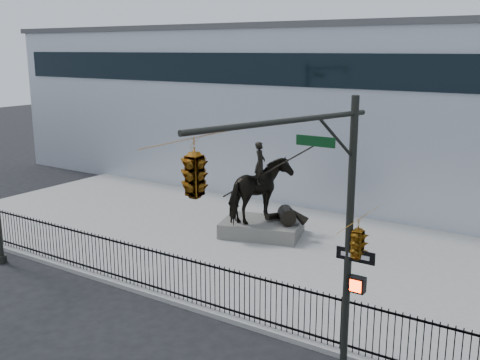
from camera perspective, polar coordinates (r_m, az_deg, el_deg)
The scene contains 7 objects.
ground at distance 18.34m, azimuth -10.94°, elevation -12.91°, with size 120.00×120.00×0.00m, color black.
plaza at distance 23.38m, azimuth 1.18°, elevation -6.62°, with size 30.00×12.00×0.15m, color gray.
building at distance 33.89m, azimuth 13.17°, elevation 6.92°, with size 44.00×14.00×9.00m, color silver.
picket_fence at distance 18.80m, azimuth -8.37°, elevation -9.12°, with size 22.10×0.10×1.50m.
statue_plinth at distance 24.32m, azimuth 2.23°, elevation -4.87°, with size 3.33×2.29×0.62m, color #63605A.
equestrian_statue at distance 23.85m, azimuth 2.41°, elevation -1.19°, with size 4.11×3.16×3.61m.
traffic_signal_right at distance 11.39m, azimuth 4.47°, elevation -2.86°, with size 2.17×6.86×7.00m.
Camera 1 is at (11.76, -11.59, 7.99)m, focal length 42.00 mm.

